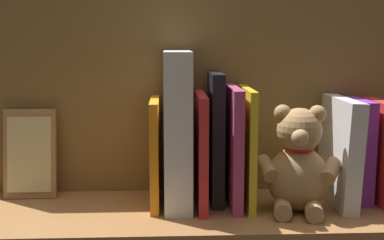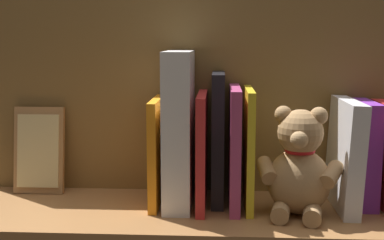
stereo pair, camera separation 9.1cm
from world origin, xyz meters
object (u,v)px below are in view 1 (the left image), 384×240
Objects in this scene: dictionary_thick_white at (178,129)px; picture_frame_leaning at (30,154)px; book_0 at (379,151)px; teddy_bear at (298,165)px.

dictionary_thick_white is 1.65× the size of picture_frame_leaning.
book_0 is 1.11× the size of picture_frame_leaning.
book_0 is 38.80cm from dictionary_thick_white.
teddy_bear is 1.11× the size of picture_frame_leaning.
dictionary_thick_white is (21.62, -4.72, 5.86)cm from teddy_bear.
book_0 reaches higher than picture_frame_leaning.
book_0 is 17.71cm from teddy_bear.
picture_frame_leaning is (28.93, -5.86, -5.74)cm from dictionary_thick_white.
teddy_bear reaches higher than picture_frame_leaning.
book_0 is 67.67cm from picture_frame_leaning.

